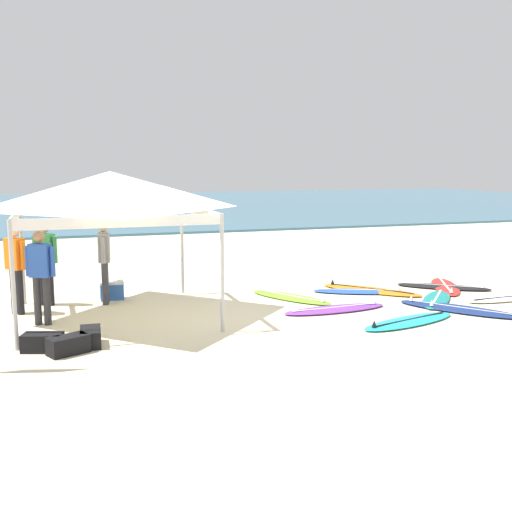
# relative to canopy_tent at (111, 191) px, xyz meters

# --- Properties ---
(ground_plane) EXTENTS (80.00, 80.00, 0.00)m
(ground_plane) POSITION_rel_canopy_tent_xyz_m (2.21, -0.73, -2.39)
(ground_plane) COLOR beige
(sea) EXTENTS (80.00, 36.00, 0.10)m
(sea) POSITION_rel_canopy_tent_xyz_m (2.21, 31.18, -2.34)
(sea) COLOR #386B84
(sea) RESTS_ON ground
(canopy_tent) EXTENTS (3.45, 3.45, 2.75)m
(canopy_tent) POSITION_rel_canopy_tent_xyz_m (0.00, 0.00, 0.00)
(canopy_tent) COLOR #B7B7BC
(canopy_tent) RESTS_ON ground
(surfboard_navy) EXTENTS (1.97, 2.42, 0.19)m
(surfboard_navy) POSITION_rel_canopy_tent_xyz_m (6.53, -1.71, -2.35)
(surfboard_navy) COLOR navy
(surfboard_navy) RESTS_ON ground
(surfboard_white) EXTENTS (1.83, 0.55, 0.19)m
(surfboard_white) POSITION_rel_canopy_tent_xyz_m (8.01, -1.23, -2.35)
(surfboard_white) COLOR white
(surfboard_white) RESTS_ON ground
(surfboard_blue) EXTENTS (2.16, 1.33, 0.19)m
(surfboard_blue) POSITION_rel_canopy_tent_xyz_m (5.48, 0.44, -2.35)
(surfboard_blue) COLOR blue
(surfboard_blue) RESTS_ON ground
(surfboard_purple) EXTENTS (2.24, 0.73, 0.19)m
(surfboard_purple) POSITION_rel_canopy_tent_xyz_m (4.19, -0.92, -2.35)
(surfboard_purple) COLOR purple
(surfboard_purple) RESTS_ON ground
(surfboard_red) EXTENTS (1.47, 2.14, 0.19)m
(surfboard_red) POSITION_rel_canopy_tent_xyz_m (7.63, 0.28, -2.35)
(surfboard_red) COLOR red
(surfboard_red) RESTS_ON ground
(surfboard_cyan) EXTENTS (2.29, 1.18, 0.19)m
(surfboard_cyan) POSITION_rel_canopy_tent_xyz_m (5.05, -2.22, -2.35)
(surfboard_cyan) COLOR #23B2CC
(surfboard_cyan) RESTS_ON ground
(surfboard_lime) EXTENTS (1.54, 2.10, 0.19)m
(surfboard_lime) POSITION_rel_canopy_tent_xyz_m (3.76, 0.36, -2.35)
(surfboard_lime) COLOR #7AD12D
(surfboard_lime) RESTS_ON ground
(surfboard_black) EXTENTS (2.04, 1.75, 0.19)m
(surfboard_black) POSITION_rel_canopy_tent_xyz_m (7.58, 0.27, -2.35)
(surfboard_black) COLOR black
(surfboard_black) RESTS_ON ground
(surfboard_teal) EXTENTS (1.69, 1.81, 0.19)m
(surfboard_teal) POSITION_rel_canopy_tent_xyz_m (6.61, -0.82, -2.35)
(surfboard_teal) COLOR #19847F
(surfboard_teal) RESTS_ON ground
(surfboard_orange) EXTENTS (1.97, 2.25, 0.19)m
(surfboard_orange) POSITION_rel_canopy_tent_xyz_m (5.77, 0.49, -2.35)
(surfboard_orange) COLOR orange
(surfboard_orange) RESTS_ON ground
(person_grey) EXTENTS (0.27, 0.54, 1.71)m
(person_grey) POSITION_rel_canopy_tent_xyz_m (-0.07, 1.16, -1.40)
(person_grey) COLOR #383842
(person_grey) RESTS_ON ground
(person_blue) EXTENTS (0.51, 0.35, 1.71)m
(person_blue) POSITION_rel_canopy_tent_xyz_m (-1.29, -0.19, -1.40)
(person_blue) COLOR #2D2D33
(person_blue) RESTS_ON ground
(person_green) EXTENTS (0.48, 0.38, 1.71)m
(person_green) POSITION_rel_canopy_tent_xyz_m (-1.22, 1.41, -1.40)
(person_green) COLOR black
(person_green) RESTS_ON ground
(person_orange) EXTENTS (0.40, 0.44, 1.71)m
(person_orange) POSITION_rel_canopy_tent_xyz_m (-1.76, 0.82, -1.40)
(person_orange) COLOR black
(person_orange) RESTS_ON ground
(gear_bag_near_tent) EXTENTS (0.67, 0.49, 0.28)m
(gear_bag_near_tent) POSITION_rel_canopy_tent_xyz_m (-1.28, -1.86, -2.25)
(gear_bag_near_tent) COLOR black
(gear_bag_near_tent) RESTS_ON ground
(gear_bag_by_pole) EXTENTS (0.35, 0.62, 0.28)m
(gear_bag_by_pole) POSITION_rel_canopy_tent_xyz_m (-0.56, -1.79, -2.25)
(gear_bag_by_pole) COLOR black
(gear_bag_by_pole) RESTS_ON ground
(gear_bag_on_sand) EXTENTS (0.68, 0.54, 0.28)m
(gear_bag_on_sand) POSITION_rel_canopy_tent_xyz_m (-0.91, -2.13, -2.25)
(gear_bag_on_sand) COLOR black
(gear_bag_on_sand) RESTS_ON ground
(cooler_box) EXTENTS (0.50, 0.36, 0.39)m
(cooler_box) POSITION_rel_canopy_tent_xyz_m (0.09, 1.55, -2.19)
(cooler_box) COLOR #2D60B7
(cooler_box) RESTS_ON ground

